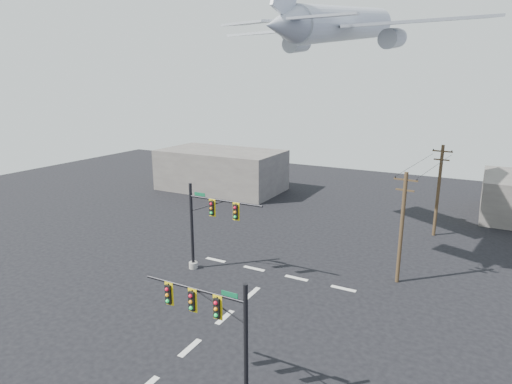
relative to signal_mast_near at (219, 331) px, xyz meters
The scene contains 9 objects.
ground 5.95m from the signal_mast_near, 146.33° to the left, with size 120.00×120.00×0.00m, color black.
lane_markings 9.55m from the signal_mast_near, 115.99° to the left, with size 14.00×21.20×0.01m.
signal_mast_near is the anchor object (origin of this frame).
signal_mast_far 15.19m from the signal_mast_near, 127.01° to the left, with size 7.15×0.84×7.63m.
utility_pole_a 18.71m from the signal_mast_near, 72.44° to the left, with size 1.83×0.32×9.12m.
utility_pole_b 31.84m from the signal_mast_near, 77.26° to the left, with size 1.95×0.35×9.66m.
power_lines 25.71m from the signal_mast_near, 75.47° to the left, with size 3.09×13.22×0.03m.
airliner 28.67m from the signal_mast_near, 93.68° to the left, with size 24.82×26.22×6.84m.
building_left 44.50m from the signal_mast_near, 122.41° to the left, with size 18.00×10.00×6.00m, color #645F58.
Camera 1 is at (14.35, -18.36, 15.70)m, focal length 30.00 mm.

